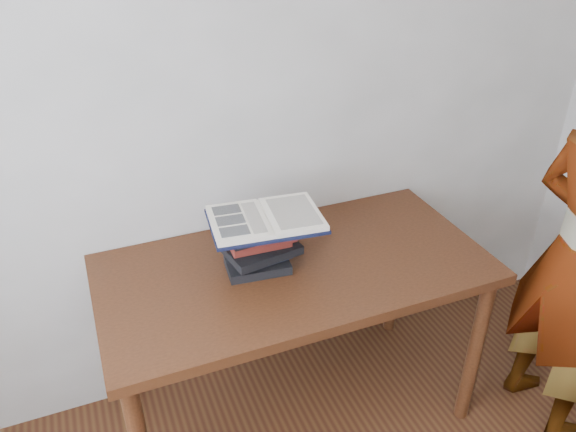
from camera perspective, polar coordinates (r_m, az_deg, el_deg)
name	(u,v)px	position (r m, az deg, el deg)	size (l,w,h in m)	color
desk	(295,285)	(2.17, 0.71, -7.05)	(1.46, 0.73, 0.78)	#4D2613
book_stack	(259,245)	(2.05, -2.97, -2.96)	(0.28, 0.21, 0.19)	black
open_book	(266,219)	(2.00, -2.27, -0.31)	(0.43, 0.32, 0.03)	black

